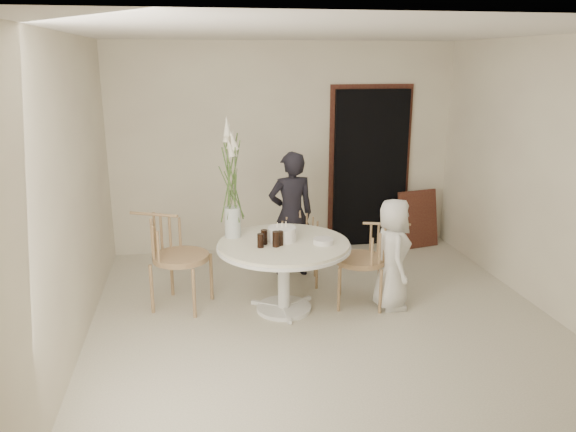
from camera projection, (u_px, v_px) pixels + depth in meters
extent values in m
plane|color=beige|center=(323.00, 318.00, 5.56)|extent=(4.50, 4.50, 0.00)
plane|color=silver|center=(328.00, 32.00, 4.83)|extent=(4.50, 4.50, 0.00)
plane|color=#F4ECCC|center=(285.00, 148.00, 7.33)|extent=(4.50, 0.00, 4.50)
plane|color=#F4ECCC|center=(421.00, 273.00, 3.06)|extent=(4.50, 0.00, 4.50)
plane|color=#F4ECCC|center=(71.00, 195.00, 4.83)|extent=(0.00, 4.50, 4.50)
plane|color=#F4ECCC|center=(546.00, 177.00, 5.57)|extent=(0.00, 4.50, 4.50)
cube|color=black|center=(370.00, 169.00, 7.54)|extent=(1.00, 0.10, 2.10)
cube|color=brown|center=(369.00, 164.00, 7.57)|extent=(1.12, 0.03, 2.22)
cylinder|color=white|center=(284.00, 308.00, 5.74)|extent=(0.56, 0.56, 0.04)
cylinder|color=white|center=(284.00, 278.00, 5.65)|extent=(0.12, 0.12, 0.65)
cylinder|color=white|center=(284.00, 246.00, 5.56)|extent=(1.33, 1.33, 0.03)
cylinder|color=#ECE6CD|center=(284.00, 244.00, 5.55)|extent=(1.30, 1.30, 0.04)
cube|color=brown|center=(418.00, 219.00, 7.58)|extent=(0.61, 0.30, 0.77)
cylinder|color=#A38958|center=(284.00, 271.00, 6.22)|extent=(0.03, 0.03, 0.41)
cylinder|color=#A38958|center=(317.00, 271.00, 6.22)|extent=(0.03, 0.03, 0.41)
cylinder|color=#A38958|center=(284.00, 260.00, 6.57)|extent=(0.03, 0.03, 0.41)
cylinder|color=#A38958|center=(315.00, 260.00, 6.57)|extent=(0.03, 0.03, 0.41)
cylinder|color=#A38958|center=(300.00, 247.00, 6.33)|extent=(0.46, 0.46, 0.05)
cylinder|color=#A38958|center=(340.00, 275.00, 6.05)|extent=(0.03, 0.03, 0.47)
cylinder|color=#A38958|center=(339.00, 290.00, 5.65)|extent=(0.03, 0.03, 0.47)
cylinder|color=#A38958|center=(379.00, 276.00, 6.00)|extent=(0.03, 0.03, 0.47)
cylinder|color=#A38958|center=(381.00, 292.00, 5.61)|extent=(0.03, 0.03, 0.47)
cylinder|color=#A38958|center=(360.00, 260.00, 5.76)|extent=(0.52, 0.52, 0.05)
cylinder|color=#A38958|center=(194.00, 294.00, 5.50)|extent=(0.03, 0.03, 0.51)
cylinder|color=#A38958|center=(211.00, 277.00, 5.93)|extent=(0.03, 0.03, 0.51)
cylinder|color=#A38958|center=(152.00, 289.00, 5.61)|extent=(0.03, 0.03, 0.51)
cylinder|color=#A38958|center=(172.00, 273.00, 6.04)|extent=(0.03, 0.03, 0.51)
cylinder|color=#A38958|center=(181.00, 257.00, 5.69)|extent=(0.57, 0.57, 0.06)
imported|color=black|center=(291.00, 214.00, 6.50)|extent=(0.58, 0.42, 1.48)
imported|color=silver|center=(392.00, 254.00, 5.67)|extent=(0.42, 0.60, 1.15)
cylinder|color=white|center=(282.00, 234.00, 5.58)|extent=(0.28, 0.28, 0.14)
cylinder|color=beige|center=(282.00, 225.00, 5.55)|extent=(0.01, 0.01, 0.05)
cylinder|color=beige|center=(286.00, 224.00, 5.59)|extent=(0.01, 0.01, 0.05)
cylinder|color=beige|center=(277.00, 225.00, 5.57)|extent=(0.01, 0.01, 0.05)
cylinder|color=black|center=(276.00, 239.00, 5.39)|extent=(0.08, 0.08, 0.15)
cylinder|color=black|center=(261.00, 241.00, 5.37)|extent=(0.07, 0.07, 0.14)
cylinder|color=black|center=(264.00, 237.00, 5.47)|extent=(0.08, 0.08, 0.14)
cylinder|color=black|center=(280.00, 238.00, 5.43)|extent=(0.08, 0.08, 0.14)
cylinder|color=silver|center=(323.00, 241.00, 5.49)|extent=(0.25, 0.25, 0.05)
cylinder|color=silver|center=(233.00, 222.00, 5.68)|extent=(0.17, 0.17, 0.31)
cylinder|color=#416129|center=(235.00, 185.00, 5.58)|extent=(0.01, 0.01, 0.77)
cone|color=#EFE9CE|center=(234.00, 146.00, 5.48)|extent=(0.08, 0.08, 0.20)
cylinder|color=#416129|center=(233.00, 181.00, 5.60)|extent=(0.01, 0.01, 0.84)
cone|color=#EFE9CE|center=(232.00, 139.00, 5.48)|extent=(0.08, 0.08, 0.20)
cylinder|color=#416129|center=(229.00, 178.00, 5.58)|extent=(0.01, 0.01, 0.90)
cone|color=#EFE9CE|center=(228.00, 132.00, 5.46)|extent=(0.08, 0.08, 0.20)
cylinder|color=#416129|center=(228.00, 175.00, 5.54)|extent=(0.01, 0.01, 0.97)
cone|color=#EFE9CE|center=(227.00, 126.00, 5.41)|extent=(0.08, 0.08, 0.20)
cylinder|color=#416129|center=(231.00, 186.00, 5.54)|extent=(0.01, 0.01, 0.77)
cone|color=#EFE9CE|center=(230.00, 147.00, 5.44)|extent=(0.08, 0.08, 0.20)
cylinder|color=#416129|center=(234.00, 182.00, 5.54)|extent=(0.01, 0.01, 0.84)
cone|color=#EFE9CE|center=(233.00, 140.00, 5.43)|extent=(0.08, 0.08, 0.20)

